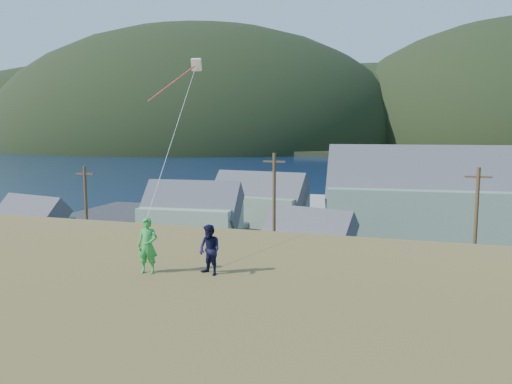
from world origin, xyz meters
TOP-DOWN VIEW (x-y plane):
  - ground at (0.00, 0.00)m, footprint 900.00×900.00m
  - grass_strip at (0.00, -2.00)m, footprint 110.00×8.00m
  - waterfront_lot at (0.00, 17.00)m, footprint 72.00×36.00m
  - wharf at (-6.00, 40.00)m, footprint 26.00×14.00m
  - far_shore at (0.00, 330.00)m, footprint 900.00×320.00m
  - far_hills at (35.59, 279.38)m, footprint 760.00×265.00m
  - lodge at (16.38, 20.12)m, footprint 34.37×12.19m
  - shed_teal at (-27.54, 6.59)m, footprint 8.61×6.77m
  - shed_palegreen_near at (-13.89, 14.50)m, footprint 10.55×7.17m
  - shed_white at (-0.30, 7.60)m, footprint 8.41×6.61m
  - shed_palegreen_far at (-9.66, 24.40)m, footprint 12.03×7.73m
  - utility_poles at (-1.99, 1.50)m, footprint 29.05×0.24m
  - parked_cars at (-7.84, 21.14)m, footprint 19.23×14.04m
  - kite_flyer_green at (0.30, -19.43)m, footprint 0.67×0.50m
  - kite_flyer_navy at (2.10, -19.03)m, footprint 0.89×0.81m
  - kite_rig at (-2.25, -10.43)m, footprint 1.89×4.94m

SIDE VIEW (x-z plane):
  - ground at x=0.00m, z-range 0.00..0.00m
  - grass_strip at x=0.00m, z-range 0.00..0.10m
  - waterfront_lot at x=0.00m, z-range 0.00..0.12m
  - wharf at x=-6.00m, z-range 0.00..0.90m
  - parked_cars at x=-7.84m, z-range 0.09..1.66m
  - far_shore at x=0.00m, z-range 0.00..2.00m
  - far_hills at x=35.59m, z-range -69.50..73.50m
  - shed_teal at x=-27.54m, z-range -0.75..5.29m
  - shed_white at x=-0.30m, z-range -0.67..5.24m
  - shed_palegreen_near at x=-13.89m, z-range -0.91..6.41m
  - shed_palegreen_far at x=-9.66m, z-range -0.91..6.75m
  - lodge at x=16.38m, z-range -1.37..10.49m
  - utility_poles at x=-1.99m, z-range -0.19..9.44m
  - kite_flyer_navy at x=2.10m, z-range 7.20..8.67m
  - kite_flyer_green at x=0.30m, z-range 7.20..8.85m
  - kite_rig at x=-2.25m, z-range 8.59..19.78m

